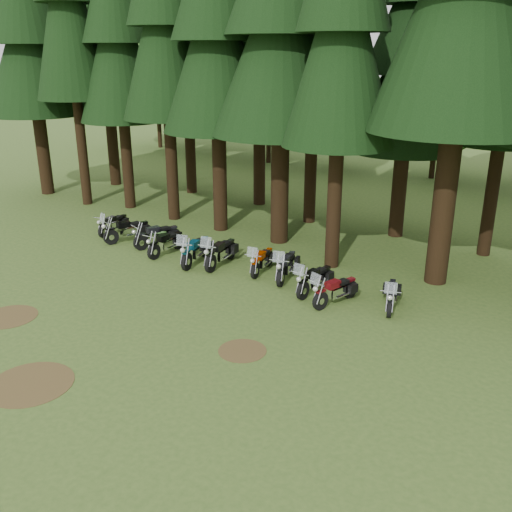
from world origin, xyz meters
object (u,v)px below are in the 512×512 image
object	(u,v)px
motorcycle_9	(335,291)
motorcycle_5	(221,253)
motorcycle_7	(286,267)
motorcycle_8	(315,280)
motorcycle_10	(391,296)
motorcycle_3	(167,244)
motorcycle_4	(196,251)
motorcycle_6	(262,261)
motorcycle_1	(128,231)
motorcycle_2	(158,236)
motorcycle_0	(114,225)

from	to	relation	value
motorcycle_9	motorcycle_5	bearing A→B (deg)	-172.22
motorcycle_9	motorcycle_7	bearing A→B (deg)	174.26
motorcycle_8	motorcycle_10	size ratio (longest dim) A/B	1.08
motorcycle_3	motorcycle_9	bearing A→B (deg)	-4.33
motorcycle_7	motorcycle_4	bearing A→B (deg)	172.69
motorcycle_5	motorcycle_6	world-z (taller)	motorcycle_5
motorcycle_1	motorcycle_2	xyz separation A→B (m)	(1.61, 0.24, -0.02)
motorcycle_2	motorcycle_4	size ratio (longest dim) A/B	0.90
motorcycle_0	motorcycle_1	size ratio (longest dim) A/B	0.91
motorcycle_3	motorcycle_4	xyz separation A→B (m)	(1.70, -0.13, 0.06)
motorcycle_7	motorcycle_9	xyz separation A→B (m)	(2.55, -0.96, -0.03)
motorcycle_1	motorcycle_4	size ratio (longest dim) A/B	0.93
motorcycle_1	motorcycle_6	world-z (taller)	motorcycle_1
motorcycle_3	motorcycle_6	distance (m)	4.48
motorcycle_8	motorcycle_9	bearing A→B (deg)	-19.53
motorcycle_1	motorcycle_4	xyz separation A→B (m)	(4.31, -0.41, 0.03)
motorcycle_2	motorcycle_7	bearing A→B (deg)	18.31
motorcycle_10	motorcycle_1	bearing A→B (deg)	161.47
motorcycle_9	motorcycle_0	bearing A→B (deg)	-170.58
motorcycle_0	motorcycle_3	size ratio (longest dim) A/B	0.94
motorcycle_6	motorcycle_7	distance (m)	1.13
motorcycle_0	motorcycle_2	xyz separation A→B (m)	(3.01, -0.22, 0.04)
motorcycle_5	motorcycle_10	distance (m)	7.10
motorcycle_9	motorcycle_10	distance (m)	1.83
motorcycle_9	motorcycle_3	bearing A→B (deg)	-168.21
motorcycle_8	motorcycle_5	bearing A→B (deg)	179.71
motorcycle_0	motorcycle_6	size ratio (longest dim) A/B	0.98
motorcycle_1	motorcycle_3	bearing A→B (deg)	14.49
motorcycle_3	motorcycle_5	distance (m)	2.70
motorcycle_1	motorcycle_10	xyz separation A→B (m)	(12.40, 0.02, -0.05)
motorcycle_9	motorcycle_6	bearing A→B (deg)	179.41
motorcycle_3	motorcycle_10	distance (m)	9.80
motorcycle_2	motorcycle_4	bearing A→B (deg)	4.86
motorcycle_3	motorcycle_9	world-z (taller)	motorcycle_9
motorcycle_9	motorcycle_8	bearing A→B (deg)	172.44
motorcycle_4	motorcycle_10	bearing A→B (deg)	-12.17
motorcycle_1	motorcycle_6	xyz separation A→B (m)	(7.05, 0.30, -0.05)
motorcycle_8	motorcycle_10	xyz separation A→B (m)	(2.72, 0.30, -0.03)
motorcycle_1	motorcycle_7	xyz separation A→B (m)	(8.18, 0.24, -0.00)
motorcycle_4	motorcycle_6	xyz separation A→B (m)	(2.73, 0.71, -0.07)
motorcycle_9	motorcycle_10	world-z (taller)	motorcycle_9
motorcycle_3	motorcycle_8	distance (m)	7.07
motorcycle_2	motorcycle_6	bearing A→B (deg)	18.95
motorcycle_4	motorcycle_7	size ratio (longest dim) A/B	1.06
motorcycle_2	motorcycle_6	xyz separation A→B (m)	(5.44, 0.07, -0.03)
motorcycle_1	motorcycle_5	xyz separation A→B (m)	(5.30, -0.04, 0.02)
motorcycle_4	motorcycle_8	xyz separation A→B (m)	(5.37, 0.12, -0.05)
motorcycle_4	motorcycle_8	distance (m)	5.37
motorcycle_2	motorcycle_8	size ratio (longest dim) A/B	1.00
motorcycle_2	motorcycle_3	size ratio (longest dim) A/B	1.00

